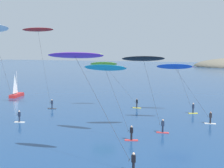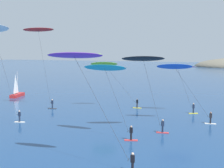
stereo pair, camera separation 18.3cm
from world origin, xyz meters
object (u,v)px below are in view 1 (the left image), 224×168
kitesurfer_pink (178,70)px  kitesurfer_black (145,64)px  sailboat_near (17,94)px  kitesurfer_blue (178,71)px  kitesurfer_lime (107,68)px  kitesurfer_cyan (107,73)px  kitesurfer_purple (81,66)px  kitesurfer_red (39,37)px

kitesurfer_pink → kitesurfer_black: size_ratio=0.83×
kitesurfer_black → sailboat_near: bearing=157.9°
kitesurfer_blue → kitesurfer_lime: kitesurfer_blue is taller
sailboat_near → kitesurfer_black: (35.70, -14.53, 7.82)m
kitesurfer_cyan → kitesurfer_black: (3.17, 3.75, 0.93)m
kitesurfer_blue → kitesurfer_pink: (-1.44, 6.48, -0.27)m
kitesurfer_black → kitesurfer_cyan: bearing=-130.1°
kitesurfer_blue → kitesurfer_purple: (-3.55, -18.98, 1.41)m
sailboat_near → kitesurfer_purple: bearing=-37.7°
kitesurfer_red → kitesurfer_pink: 24.28m
kitesurfer_purple → kitesurfer_red: bearing=138.0°
kitesurfer_red → kitesurfer_lime: 12.84m
kitesurfer_red → kitesurfer_black: 22.98m
kitesurfer_lime → kitesurfer_purple: size_ratio=0.87×
sailboat_near → kitesurfer_red: size_ratio=0.41×
sailboat_near → kitesurfer_black: size_ratio=0.62×
kitesurfer_red → kitesurfer_purple: (20.44, -18.38, -3.90)m
sailboat_near → kitesurfer_pink: size_ratio=0.74×
kitesurfer_blue → kitesurfer_red: kitesurfer_red is taller
kitesurfer_pink → kitesurfer_cyan: kitesurfer_cyan is taller
kitesurfer_cyan → kitesurfer_purple: bearing=-77.2°
kitesurfer_purple → kitesurfer_black: bearing=84.0°
sailboat_near → kitesurfer_purple: kitesurfer_purple is taller
kitesurfer_lime → kitesurfer_pink: (12.37, 1.38, -0.21)m
kitesurfer_cyan → kitesurfer_purple: kitesurfer_purple is taller
kitesurfer_lime → kitesurfer_red: bearing=-150.7°
kitesurfer_pink → kitesurfer_blue: bearing=-77.5°
kitesurfer_blue → kitesurfer_black: size_ratio=0.88×
kitesurfer_lime → kitesurfer_pink: kitesurfer_lime is taller
kitesurfer_lime → kitesurfer_purple: (10.27, -24.09, 1.47)m
kitesurfer_red → kitesurfer_pink: (22.54, 7.08, -5.58)m
kitesurfer_lime → kitesurfer_purple: 26.23m
kitesurfer_pink → kitesurfer_purple: size_ratio=0.79×
kitesurfer_purple → sailboat_near: bearing=142.3°
kitesurfer_red → kitesurfer_cyan: (18.54, -10.05, -5.08)m
kitesurfer_red → kitesurfer_pink: size_ratio=1.80×
kitesurfer_purple → kitesurfer_cyan: bearing=102.8°
kitesurfer_lime → kitesurfer_black: bearing=-46.2°
kitesurfer_black → kitesurfer_pink: bearing=86.4°
sailboat_near → kitesurfer_purple: (34.43, -26.61, 8.07)m
kitesurfer_lime → kitesurfer_pink: size_ratio=1.09×
kitesurfer_cyan → kitesurfer_purple: size_ratio=0.86×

